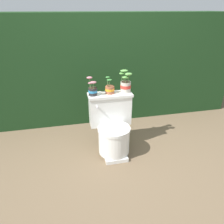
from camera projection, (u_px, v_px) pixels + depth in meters
ground_plane at (117, 152)px, 2.69m from camera, size 12.00×12.00×0.00m
hedge_backdrop at (99, 66)px, 3.42m from camera, size 4.16×0.79×1.55m
toilet at (112, 127)px, 2.58m from camera, size 0.51×0.50×0.70m
potted_plant_left at (93, 90)px, 2.46m from camera, size 0.11×0.11×0.21m
potted_plant_midleft at (110, 89)px, 2.52m from camera, size 0.11×0.11×0.19m
potted_plant_middle at (126, 84)px, 2.54m from camera, size 0.14×0.13×0.26m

